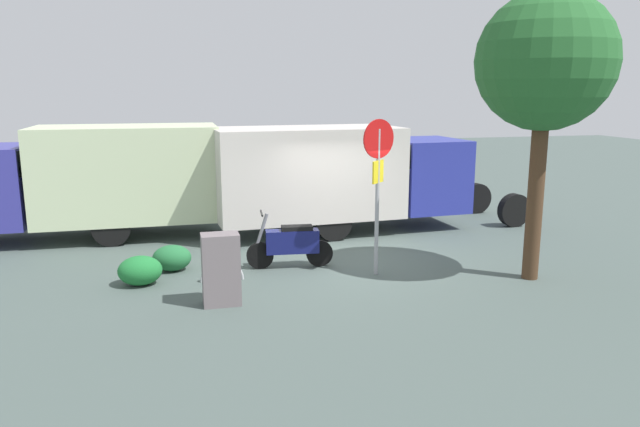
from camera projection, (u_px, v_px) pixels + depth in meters
ground_plane at (352, 260)px, 13.11m from camera, size 60.00×60.00×0.00m
box_truck_near at (344, 172)px, 15.56m from camera, size 8.48×2.70×2.72m
box_truck_far at (87, 176)px, 14.75m from camera, size 7.93×2.20×2.78m
motorcycle at (292, 243)px, 12.47m from camera, size 1.81×0.55×1.20m
stop_sign at (378, 172)px, 11.68m from camera, size 0.71×0.33×3.11m
street_tree at (545, 64)px, 11.02m from camera, size 2.57×2.57×5.46m
utility_cabinet at (221, 269)px, 10.29m from camera, size 0.65×0.42×1.26m
bike_rack_hoop at (222, 281)px, 11.69m from camera, size 0.85×0.06×0.85m
shrub_near_sign at (140, 271)px, 11.40m from camera, size 0.83×0.68×0.56m
shrub_mid_verge at (172, 258)px, 12.29m from camera, size 0.79×0.64×0.54m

